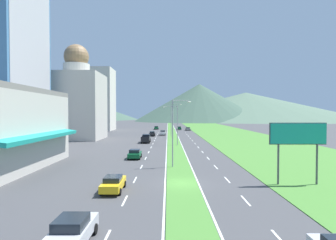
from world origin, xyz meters
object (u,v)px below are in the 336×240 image
Objects in this scene: pickup_truck_0 at (146,139)px; street_lamp_mid at (175,122)px; car_5 at (113,183)px; car_6 at (188,129)px; car_3 at (179,128)px; car_8 at (135,154)px; car_1 at (156,128)px; street_lamp_near at (174,129)px; billboard_roadside at (298,137)px; car_2 at (72,231)px; car_0 at (163,133)px; car_7 at (152,134)px; street_lamp_far at (172,117)px.

street_lamp_mid is at bearing -130.68° from pickup_truck_0.
car_5 is 1.06× the size of car_6.
car_5 is at bearing -5.96° from car_3.
car_1 is at bearing -0.07° from car_8.
car_8 is at bearing 131.40° from street_lamp_near.
car_5 is 1.08× the size of car_8.
billboard_roadside is at bearing 3.11° from car_6.
billboard_roadside is 23.07m from car_2.
street_lamp_mid is at bearing 88.07° from street_lamp_near.
car_0 reaches higher than car_7.
pickup_truck_0 is (-0.14, 24.29, 0.22)m from car_8.
car_3 is (6.69, 30.29, -0.07)m from car_0.
car_2 is 73.47m from car_7.
car_0 is (-3.50, 29.72, -4.49)m from street_lamp_mid.
car_6 is at bearing -119.86° from car_1.
street_lamp_far is at bearing -6.04° from car_5.
billboard_roadside is (12.43, -9.29, -0.33)m from street_lamp_near.
car_0 is (-15.08, 64.19, -4.15)m from billboard_roadside.
car_1 is 1.13× the size of car_8.
car_3 is at bearing -12.45° from car_0.
car_0 is 4.91m from car_7.
street_lamp_mid is at bearing -8.53° from car_2.
pickup_truck_0 reaches higher than car_8.
car_3 is at bearing -5.48° from car_2.
car_7 is at bearing -0.39° from car_8.
car_3 is at bearing -5.96° from car_5.
street_lamp_far is 2.53× the size of car_6.
car_8 is (-7.15, -18.03, -4.53)m from street_lamp_mid.
street_lamp_far is 2.29× the size of car_1.
street_lamp_near is 55.14m from car_0.
billboard_roadside is at bearing -131.28° from car_8.
street_lamp_near is 13.80m from car_5.
car_6 is (3.56, -5.54, -0.02)m from car_3.
car_7 is at bearing -0.20° from car_2.
street_lamp_far reaches higher than car_3.
street_lamp_far is 38.22m from car_1.
street_lamp_mid reaches higher than car_8.
street_lamp_mid reaches higher than car_6.
pickup_truck_0 is (-7.29, 6.26, -4.31)m from street_lamp_mid.
street_lamp_far reaches higher than car_5.
street_lamp_far reaches higher than car_8.
car_8 is at bearing 179.93° from car_1.
billboard_roadside reaches higher than car_5.
street_lamp_mid is 1.42× the size of billboard_roadside.
car_1 is 36.25m from car_7.
billboard_roadside is 1.51× the size of car_3.
car_3 is at bearing 87.29° from street_lamp_near.
car_0 is at bearing -2.94° from car_5.
street_lamp_near is 1.02× the size of street_lamp_mid.
car_7 is 44.16m from car_8.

